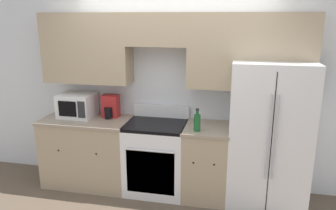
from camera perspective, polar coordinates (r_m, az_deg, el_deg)
The scene contains 9 objects.
ground_plane at distance 4.22m, azimuth -0.92°, elevation -16.71°, with size 12.00×12.00×0.00m, color brown.
wall_back at distance 4.21m, azimuth 0.89°, elevation 5.58°, with size 8.00×0.39×2.60m.
lower_cabinets_left at distance 4.61m, azimuth -13.69°, elevation -7.82°, with size 1.17×0.64×0.93m.
lower_cabinets_right at distance 4.21m, azimuth 6.63°, elevation -9.77°, with size 0.56×0.64×0.93m.
oven_range at distance 4.30m, azimuth -2.06°, elevation -9.02°, with size 0.75×0.65×1.09m.
refrigerator at distance 4.12m, azimuth 17.07°, elevation -4.74°, with size 0.92×0.79×1.75m.
microwave at distance 4.56m, azimuth -15.50°, elevation -0.02°, with size 0.44×0.40×0.31m.
bottle at distance 3.85m, azimuth 5.09°, elevation -3.00°, with size 0.08×0.08×0.27m.
electric_kettle at distance 4.43m, azimuth -10.00°, elevation -0.31°, with size 0.21×0.22×0.30m.
Camera 1 is at (0.81, -3.50, 2.23)m, focal length 35.00 mm.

